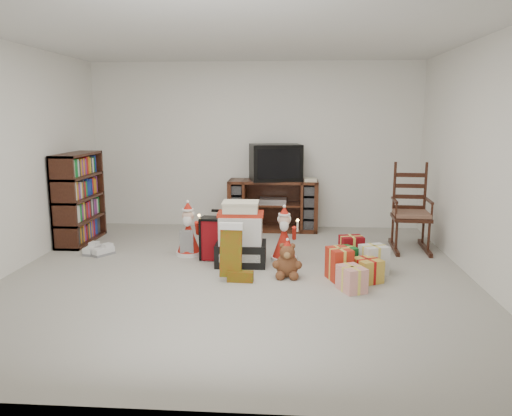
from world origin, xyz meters
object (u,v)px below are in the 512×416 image
(tv_stand, at_px, (273,205))
(santa_figurine, at_px, (284,240))
(red_suitcase, at_px, (218,239))
(mrs_claus_figurine, at_px, (188,235))
(gift_cluster, at_px, (354,265))
(rocking_chair, at_px, (410,219))
(gift_pile, at_px, (241,238))
(sneaker_pair, at_px, (98,251))
(bookshelf, at_px, (79,200))
(crt_television, at_px, (275,162))
(teddy_bear, at_px, (287,262))

(tv_stand, xyz_separation_m, santa_figurine, (0.19, -1.58, -0.13))
(red_suitcase, height_order, santa_figurine, santa_figurine)
(mrs_claus_figurine, relative_size, gift_cluster, 0.63)
(rocking_chair, height_order, gift_pile, rocking_chair)
(sneaker_pair, bearing_deg, bookshelf, 145.51)
(tv_stand, distance_m, red_suitcase, 1.73)
(gift_cluster, bearing_deg, santa_figurine, 143.56)
(gift_pile, bearing_deg, sneaker_pair, 169.56)
(red_suitcase, relative_size, crt_television, 0.74)
(red_suitcase, bearing_deg, santa_figurine, 9.31)
(mrs_claus_figurine, distance_m, sneaker_pair, 1.16)
(rocking_chair, bearing_deg, sneaker_pair, -168.41)
(red_suitcase, bearing_deg, gift_pile, -24.97)
(rocking_chair, height_order, mrs_claus_figurine, rocking_chair)
(tv_stand, relative_size, gift_cluster, 1.26)
(rocking_chair, bearing_deg, gift_cluster, -121.75)
(crt_television, bearing_deg, santa_figurine, -96.51)
(bookshelf, relative_size, red_suitcase, 2.01)
(santa_figurine, bearing_deg, bookshelf, 166.19)
(santa_figurine, bearing_deg, gift_pile, -156.25)
(tv_stand, height_order, teddy_bear, tv_stand)
(mrs_claus_figurine, relative_size, crt_television, 0.82)
(tv_stand, height_order, sneaker_pair, tv_stand)
(tv_stand, relative_size, sneaker_pair, 3.51)
(tv_stand, bearing_deg, bookshelf, -160.56)
(red_suitcase, bearing_deg, gift_cluster, -12.61)
(tv_stand, bearing_deg, red_suitcase, -109.47)
(mrs_claus_figurine, bearing_deg, santa_figurine, -6.84)
(sneaker_pair, relative_size, gift_cluster, 0.36)
(crt_television, bearing_deg, teddy_bear, -97.02)
(gift_pile, xyz_separation_m, gift_cluster, (1.26, -0.35, -0.19))
(teddy_bear, relative_size, crt_television, 0.45)
(crt_television, bearing_deg, sneaker_pair, -157.44)
(mrs_claus_figurine, xyz_separation_m, gift_cluster, (1.95, -0.71, -0.13))
(sneaker_pair, bearing_deg, gift_pile, 9.44)
(tv_stand, bearing_deg, crt_television, -6.42)
(bookshelf, distance_m, rocking_chair, 4.41)
(rocking_chair, bearing_deg, mrs_claus_figurine, -166.59)
(teddy_bear, bearing_deg, gift_pile, 142.36)
(red_suitcase, distance_m, mrs_claus_figurine, 0.44)
(rocking_chair, distance_m, red_suitcase, 2.50)
(rocking_chair, xyz_separation_m, teddy_bear, (-1.57, -1.28, -0.23))
(rocking_chair, distance_m, teddy_bear, 2.03)
(sneaker_pair, height_order, gift_cluster, gift_cluster)
(mrs_claus_figurine, xyz_separation_m, sneaker_pair, (-1.14, -0.08, -0.21))
(tv_stand, xyz_separation_m, rocking_chair, (1.80, -0.94, 0.02))
(mrs_claus_figurine, bearing_deg, sneaker_pair, -176.22)
(tv_stand, relative_size, santa_figurine, 2.03)
(bookshelf, distance_m, sneaker_pair, 0.94)
(mrs_claus_figurine, bearing_deg, crt_television, 54.43)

